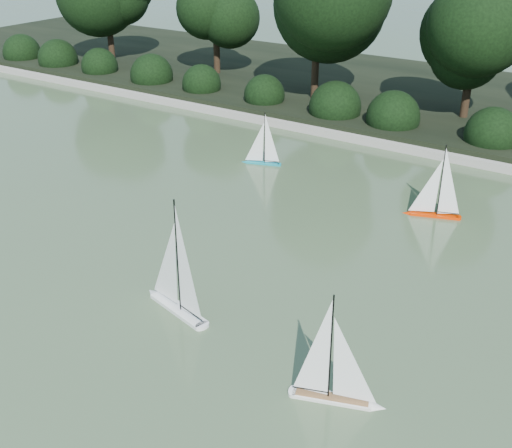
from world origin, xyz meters
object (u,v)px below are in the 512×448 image
object	(u,v)px
sailboat_teal	(260,155)
sailboat_white_b	(340,385)
sailboat_orange	(431,204)
sailboat_white_a	(173,290)

from	to	relation	value
sailboat_teal	sailboat_white_b	bearing A→B (deg)	-49.99
sailboat_white_b	sailboat_orange	bearing A→B (deg)	99.00
sailboat_orange	sailboat_teal	distance (m)	4.05
sailboat_white_a	sailboat_orange	bearing A→B (deg)	68.13
sailboat_white_b	sailboat_teal	size ratio (longest dim) A/B	1.24
sailboat_orange	sailboat_teal	xyz separation A→B (m)	(-4.02, 0.50, -0.03)
sailboat_white_a	sailboat_orange	distance (m)	5.24
sailboat_white_b	sailboat_teal	xyz separation A→B (m)	(-4.86, 5.79, -0.04)
sailboat_white_a	sailboat_teal	world-z (taller)	sailboat_white_a
sailboat_white_b	sailboat_white_a	bearing A→B (deg)	171.39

